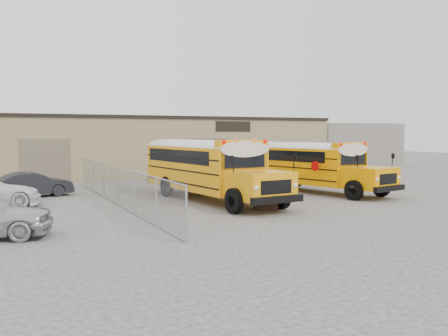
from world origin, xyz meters
name	(u,v)px	position (x,y,z in m)	size (l,w,h in m)	color
ground	(261,205)	(0.00, 0.00, 0.00)	(120.00, 120.00, 0.00)	#3D3B38
warehouse	(141,145)	(0.00, 19.99, 2.37)	(30.20, 10.20, 4.67)	#9A865F
chainlink_fence	(117,186)	(-6.00, 3.00, 0.90)	(0.07, 18.07, 1.81)	#95989E
distant_building_right	(343,144)	(24.00, 24.00, 2.20)	(10.00, 8.00, 4.40)	gray
school_bus_left	(156,159)	(-2.14, 9.25, 1.80)	(3.72, 10.82, 3.10)	#F7A00E
school_bus_right	(241,158)	(4.00, 9.70, 1.68)	(4.55, 10.22, 2.91)	#F89B00
tarp_bundle	(266,192)	(-0.37, -1.09, 0.76)	(1.24, 1.19, 1.48)	black
car_dark	(33,184)	(-9.35, 7.91, 0.67)	(1.41, 4.04, 1.33)	black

